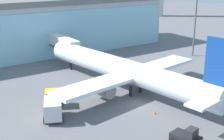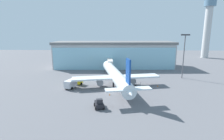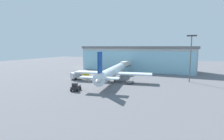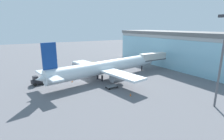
% 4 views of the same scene
% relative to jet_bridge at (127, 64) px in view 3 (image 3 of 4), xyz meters
% --- Properties ---
extents(ground, '(240.00, 240.00, 0.00)m').
position_rel_jet_bridge_xyz_m(ground, '(1.54, -26.83, -4.24)').
color(ground, slate).
extents(terminal_building, '(58.72, 18.43, 12.51)m').
position_rel_jet_bridge_xyz_m(terminal_building, '(1.54, 11.11, 2.02)').
color(terminal_building, '#B0B0B0').
rests_on(terminal_building, ground).
extents(jet_bridge, '(3.03, 13.95, 5.61)m').
position_rel_jet_bridge_xyz_m(jet_bridge, '(0.00, 0.00, 0.00)').
color(jet_bridge, silver).
rests_on(jet_bridge, ground).
extents(apron_light_mast, '(3.20, 0.40, 16.33)m').
position_rel_jet_bridge_xyz_m(apron_light_mast, '(27.71, -10.94, 5.62)').
color(apron_light_mast, '#59595E').
rests_on(apron_light_mast, ground).
extents(airplane, '(27.93, 38.44, 11.04)m').
position_rel_jet_bridge_xyz_m(airplane, '(2.66, -21.08, -0.89)').
color(airplane, white).
rests_on(airplane, ground).
extents(catering_truck, '(4.69, 7.60, 2.65)m').
position_rel_jet_bridge_xyz_m(catering_truck, '(-10.62, -23.38, -2.77)').
color(catering_truck, yellow).
rests_on(catering_truck, ground).
extents(baggage_cart, '(1.97, 2.99, 1.50)m').
position_rel_jet_bridge_xyz_m(baggage_cart, '(10.11, -23.15, -3.74)').
color(baggage_cart, slate).
rests_on(baggage_cart, ground).
extents(pushback_tug, '(2.83, 3.54, 2.30)m').
position_rel_jet_bridge_xyz_m(pushback_tug, '(-0.91, -38.47, -3.27)').
color(pushback_tug, black).
rests_on(pushback_tug, ground).
extents(safety_cone_nose, '(0.36, 0.36, 0.55)m').
position_rel_jet_bridge_xyz_m(safety_cone_nose, '(1.17, -30.29, -3.96)').
color(safety_cone_nose, orange).
rests_on(safety_cone_nose, ground).
extents(safety_cone_wingtip, '(0.36, 0.36, 0.55)m').
position_rel_jet_bridge_xyz_m(safety_cone_wingtip, '(16.23, -21.86, -3.96)').
color(safety_cone_wingtip, orange).
rests_on(safety_cone_wingtip, ground).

